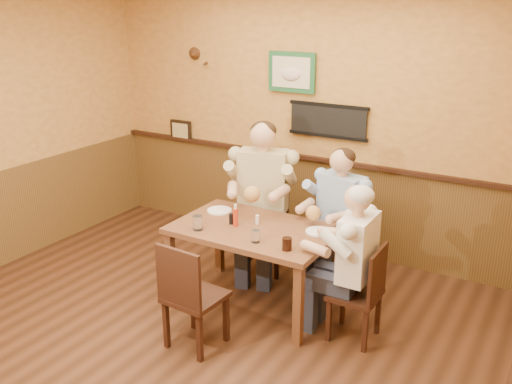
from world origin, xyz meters
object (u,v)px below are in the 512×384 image
(water_glass_mid, at_px, (256,236))
(cola_tumbler, at_px, (287,244))
(diner_tan_shirt, at_px, (263,206))
(pepper_shaker, at_px, (231,219))
(water_glass_left, at_px, (198,223))
(salt_shaker, at_px, (257,220))
(chair_near_side, at_px, (195,294))
(diner_blue_polo, at_px, (340,226))
(chair_back_right, at_px, (339,244))
(hot_sauce_bottle, at_px, (236,216))
(dining_table, at_px, (254,237))
(chair_right_end, at_px, (355,292))
(diner_white_elder, at_px, (356,272))
(chair_back_left, at_px, (263,225))

(water_glass_mid, relative_size, cola_tumbler, 1.02)
(diner_tan_shirt, distance_m, pepper_shaker, 0.69)
(water_glass_left, bearing_deg, salt_shaker, 45.27)
(salt_shaker, bearing_deg, chair_near_side, -93.12)
(diner_tan_shirt, relative_size, diner_blue_polo, 1.13)
(chair_back_right, relative_size, diner_blue_polo, 0.70)
(water_glass_mid, xyz_separation_m, pepper_shaker, (-0.39, 0.23, -0.00))
(chair_near_side, xyz_separation_m, water_glass_left, (-0.33, 0.50, 0.36))
(chair_back_right, xyz_separation_m, hot_sauce_bottle, (-0.68, -0.77, 0.41))
(dining_table, height_order, cola_tumbler, cola_tumbler)
(hot_sauce_bottle, height_order, salt_shaker, hot_sauce_bottle)
(chair_back_right, bearing_deg, hot_sauce_bottle, -117.58)
(chair_right_end, relative_size, salt_shaker, 10.07)
(diner_white_elder, relative_size, water_glass_mid, 11.22)
(chair_right_end, bearing_deg, chair_near_side, -55.34)
(diner_blue_polo, relative_size, diner_white_elder, 1.05)
(diner_blue_polo, relative_size, hot_sauce_bottle, 6.74)
(chair_right_end, relative_size, pepper_shaker, 8.60)
(salt_shaker, bearing_deg, diner_tan_shirt, 115.01)
(dining_table, distance_m, chair_back_right, 0.91)
(chair_back_right, xyz_separation_m, chair_right_end, (0.46, -0.78, -0.02))
(diner_white_elder, height_order, water_glass_mid, diner_white_elder)
(diner_blue_polo, height_order, salt_shaker, diner_blue_polo)
(chair_right_end, height_order, diner_blue_polo, diner_blue_polo)
(pepper_shaker, bearing_deg, water_glass_mid, -30.79)
(chair_back_left, bearing_deg, salt_shaker, -82.27)
(chair_near_side, relative_size, water_glass_mid, 8.62)
(hot_sauce_bottle, bearing_deg, diner_white_elder, -0.30)
(chair_near_side, xyz_separation_m, diner_blue_polo, (0.59, 1.51, 0.16))
(dining_table, xyz_separation_m, diner_tan_shirt, (-0.28, 0.65, 0.04))
(chair_back_left, relative_size, chair_right_end, 1.18)
(chair_right_end, xyz_separation_m, pepper_shaker, (-1.20, 0.03, 0.39))
(chair_near_side, distance_m, diner_white_elder, 1.29)
(water_glass_left, relative_size, pepper_shaker, 1.34)
(water_glass_left, xyz_separation_m, hot_sauce_bottle, (0.24, 0.24, 0.03))
(diner_tan_shirt, xyz_separation_m, hot_sauce_bottle, (0.12, -0.70, 0.15))
(chair_back_right, relative_size, water_glass_left, 6.73)
(diner_blue_polo, distance_m, diner_white_elder, 0.91)
(cola_tumbler, bearing_deg, water_glass_mid, 178.44)
(water_glass_left, relative_size, water_glass_mid, 1.22)
(diner_blue_polo, bearing_deg, chair_back_right, 13.69)
(chair_back_left, relative_size, salt_shaker, 11.88)
(chair_back_right, relative_size, hot_sauce_bottle, 4.72)
(chair_right_end, relative_size, diner_white_elder, 0.70)
(hot_sauce_bottle, height_order, pepper_shaker, hot_sauce_bottle)
(diner_blue_polo, xyz_separation_m, diner_white_elder, (0.46, -0.78, -0.03))
(dining_table, xyz_separation_m, water_glass_mid, (0.18, -0.27, 0.14))
(cola_tumbler, relative_size, salt_shaker, 1.26)
(chair_back_left, height_order, cola_tumbler, chair_back_left)
(chair_near_side, xyz_separation_m, salt_shaker, (0.05, 0.88, 0.34))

